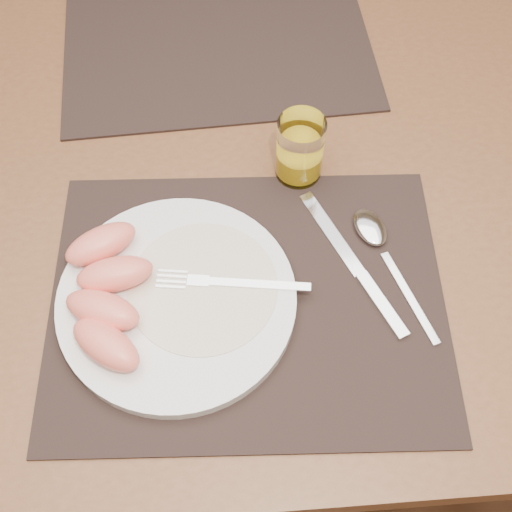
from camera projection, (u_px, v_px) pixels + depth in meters
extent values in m
plane|color=brown|center=(240.00, 361.00, 1.49)|extent=(5.00, 5.00, 0.00)
cube|color=brown|center=(228.00, 162.00, 0.86)|extent=(1.40, 0.90, 0.04)
cylinder|color=brown|center=(509.00, 122.00, 1.40)|extent=(0.06, 0.06, 0.71)
cube|color=black|center=(248.00, 300.00, 0.73)|extent=(0.47, 0.37, 0.00)
cube|color=black|center=(217.00, 38.00, 0.96)|extent=(0.47, 0.37, 0.00)
cylinder|color=white|center=(177.00, 300.00, 0.72)|extent=(0.27, 0.27, 0.02)
cylinder|color=white|center=(203.00, 287.00, 0.72)|extent=(0.17, 0.17, 0.00)
cube|color=silver|center=(260.00, 285.00, 0.72)|extent=(0.12, 0.03, 0.00)
cube|color=silver|center=(198.00, 281.00, 0.72)|extent=(0.03, 0.02, 0.00)
cube|color=silver|center=(172.00, 279.00, 0.73)|extent=(0.04, 0.03, 0.00)
cube|color=silver|center=(332.00, 233.00, 0.78)|extent=(0.07, 0.13, 0.00)
cube|color=silver|center=(382.00, 305.00, 0.73)|extent=(0.05, 0.09, 0.01)
cube|color=silver|center=(409.00, 297.00, 0.73)|extent=(0.05, 0.12, 0.00)
ellipsoid|color=silver|center=(370.00, 227.00, 0.78)|extent=(0.05, 0.06, 0.01)
cylinder|color=white|center=(300.00, 149.00, 0.79)|extent=(0.06, 0.06, 0.09)
cylinder|color=yellow|center=(299.00, 161.00, 0.81)|extent=(0.05, 0.05, 0.03)
ellipsoid|color=#FF8068|center=(106.00, 345.00, 0.67)|extent=(0.09, 0.09, 0.03)
ellipsoid|color=#FF8068|center=(102.00, 310.00, 0.69)|extent=(0.09, 0.07, 0.03)
ellipsoid|color=#FF8068|center=(115.00, 274.00, 0.71)|extent=(0.09, 0.05, 0.03)
ellipsoid|color=#FF8068|center=(101.00, 244.00, 0.73)|extent=(0.09, 0.07, 0.03)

